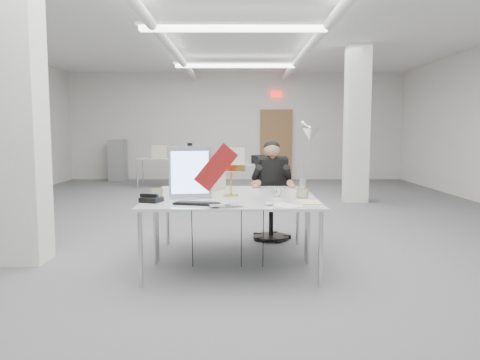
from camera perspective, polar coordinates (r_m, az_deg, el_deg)
The scene contains 23 objects.
room_shell at distance 7.28m, azimuth -0.48°, elevation 7.82°, with size 10.04×14.04×3.24m.
desk_main at distance 4.70m, azimuth -1.09°, elevation -2.81°, with size 1.80×0.90×0.03m, color silver.
desk_second at distance 5.59m, azimuth -0.94°, elevation -1.40°, with size 1.80×0.90×0.03m, color silver.
bg_desk_a at distance 10.17m, azimuth 0.54°, elevation 1.94°, with size 1.60×0.80×0.03m, color silver.
bg_desk_b at distance 12.51m, azimuth -8.80°, elevation 2.63°, with size 1.60×0.80×0.03m, color silver.
filing_cabinet at distance 14.28m, azimuth -14.68°, elevation 2.34°, with size 0.45×0.55×1.20m, color gray.
office_chair at distance 6.31m, azimuth 3.83°, elevation -2.90°, with size 0.48×0.48×0.98m, color black, non-canonical shape.
seated_person at distance 6.21m, azimuth 3.89°, elevation 0.79°, with size 0.48×0.60×0.90m, color black, non-canonical shape.
monitor at distance 4.92m, azimuth -6.10°, elevation 0.94°, with size 0.45×0.04×0.55m, color #ACACB0.
pennant at distance 4.86m, azimuth -2.94°, elevation 1.56°, with size 0.49×0.01×0.20m, color maroon.
keyboard at distance 4.54m, azimuth -5.32°, elevation -2.87°, with size 0.44×0.15×0.02m, color black.
laptop at distance 4.33m, azimuth -1.51°, elevation -3.26°, with size 0.31×0.20×0.02m, color #A3A3A7.
mouse at distance 4.46m, azimuth 3.62°, elevation -2.91°, with size 0.09×0.06×0.04m, color #BABBBF.
bankers_lamp at distance 5.10m, azimuth -1.10°, elevation -0.14°, with size 0.29×0.11×0.33m, color gold, non-canonical shape.
desk_phone at distance 4.76m, azimuth -10.75°, elevation -2.37°, with size 0.19×0.17×0.05m, color black.
picture_frame_left at distance 5.05m, azimuth -10.14°, elevation -1.57°, with size 0.13×0.01×0.10m, color #A58B47.
picture_frame_right at distance 4.96m, azimuth 7.63°, elevation -1.63°, with size 0.14×0.01×0.11m, color #A77348.
desk_clock at distance 5.09m, azimuth 4.44°, elevation -1.45°, with size 0.11×0.11×0.03m, color #A4A4A8.
paper_stack_a at distance 4.46m, azimuth 5.49°, elevation -3.12°, with size 0.22×0.32×0.01m, color silver.
paper_stack_b at distance 4.68m, azimuth 8.59°, elevation -2.71°, with size 0.19×0.26×0.01m, color #E9CF8B.
paper_stack_c at distance 4.79m, azimuth 8.30°, elevation -2.53°, with size 0.20×0.14×0.01m, color silver.
beige_monitor at distance 5.66m, azimuth -4.16°, elevation 0.54°, with size 0.36×0.34×0.34m, color beige.
architect_lamp at distance 5.46m, azimuth 8.00°, elevation 3.65°, with size 0.26×0.76×0.98m, color silver, non-canonical shape.
Camera 1 is at (0.08, -7.15, 1.46)m, focal length 35.00 mm.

